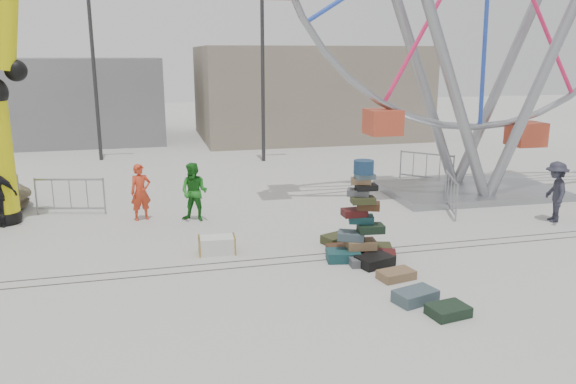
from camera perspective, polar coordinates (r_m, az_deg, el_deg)
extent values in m
plane|color=#9E9E99|center=(12.06, -3.90, -8.66)|extent=(90.00, 90.00, 0.00)
cube|color=#47443F|center=(12.61, -4.40, -7.62)|extent=(40.00, 0.04, 0.01)
cube|color=#47443F|center=(12.98, -4.70, -6.99)|extent=(40.00, 0.04, 0.01)
cube|color=gray|center=(32.31, 1.96, 10.11)|extent=(12.00, 8.00, 5.00)
cube|color=gray|center=(33.32, -21.39, 8.77)|extent=(10.00, 8.00, 4.40)
cylinder|color=#2D2D30|center=(24.49, -2.59, 12.42)|extent=(0.16, 0.16, 8.00)
cylinder|color=#2D2D30|center=(26.07, -19.11, 11.77)|extent=(0.16, 0.16, 8.00)
cube|color=#174247|center=(12.99, 5.64, -6.44)|extent=(0.83, 0.65, 0.24)
cube|color=#471213|center=(13.11, 9.34, -6.41)|extent=(0.84, 0.71, 0.23)
cube|color=#422715|center=(13.43, 5.42, -5.82)|extent=(0.67, 0.47, 0.21)
cube|color=#34381C|center=(13.54, 9.00, -5.73)|extent=(0.79, 0.65, 0.23)
cube|color=#525559|center=(12.79, 7.67, -6.97)|extent=(0.67, 0.48, 0.19)
cube|color=black|center=(13.66, 7.12, -5.53)|extent=(0.73, 0.61, 0.21)
cube|color=olive|center=(13.09, 7.44, -5.27)|extent=(0.72, 0.54, 0.21)
cube|color=#42555E|center=(13.03, 6.43, -4.43)|extent=(0.72, 0.63, 0.19)
cube|color=black|center=(12.99, 8.41, -3.68)|extent=(0.62, 0.46, 0.19)
cube|color=#174247|center=(13.05, 7.44, -2.73)|extent=(0.65, 0.52, 0.17)
cube|color=#471213|center=(12.94, 6.75, -2.08)|extent=(0.55, 0.38, 0.17)
cube|color=#422715|center=(12.89, 8.16, -1.40)|extent=(0.61, 0.53, 0.17)
cube|color=#34381C|center=(12.74, 7.62, -0.82)|extent=(0.57, 0.42, 0.15)
cube|color=#525559|center=(12.81, 7.15, -0.04)|extent=(0.59, 0.52, 0.15)
cube|color=black|center=(12.73, 7.97, 0.50)|extent=(0.50, 0.36, 0.13)
cube|color=olive|center=(12.73, 7.41, 1.12)|extent=(0.52, 0.43, 0.13)
cube|color=#42555E|center=(12.64, 7.81, 1.59)|extent=(0.45, 0.31, 0.11)
cylinder|color=navy|center=(12.62, 7.70, 2.53)|extent=(0.45, 0.45, 0.30)
sphere|color=black|center=(17.57, -26.74, -2.31)|extent=(0.86, 0.86, 0.86)
cylinder|color=#D7D20B|center=(17.02, -26.76, 15.15)|extent=(1.03, 0.78, 2.54)
sphere|color=black|center=(17.01, -25.91, 11.04)|extent=(0.59, 0.59, 0.59)
cube|color=gray|center=(19.97, 17.98, 0.15)|extent=(5.76, 3.56, 0.23)
cylinder|color=gray|center=(17.68, 15.55, 13.10)|extent=(3.95, 0.45, 9.18)
cylinder|color=gray|center=(19.62, 25.17, 12.34)|extent=(3.95, 0.45, 9.18)
cylinder|color=gray|center=(19.51, 12.70, 13.29)|extent=(3.95, 0.45, 9.18)
cylinder|color=gray|center=(21.28, 21.80, 12.68)|extent=(3.95, 0.45, 9.18)
cube|color=#BD4128|center=(19.67, 18.32, 4.64)|extent=(1.05, 1.05, 0.79)
cube|color=silver|center=(13.47, -7.23, -5.37)|extent=(0.89, 0.55, 0.40)
cube|color=#34381C|center=(14.13, 5.04, -4.77)|extent=(0.87, 0.74, 0.22)
cube|color=#525559|center=(13.31, 6.31, -6.11)|extent=(0.87, 0.70, 0.18)
cube|color=black|center=(12.78, 8.79, -6.92)|extent=(0.91, 0.76, 0.23)
cube|color=olive|center=(12.14, 10.94, -8.25)|extent=(0.83, 0.60, 0.19)
cube|color=#42555E|center=(11.16, 12.80, -10.27)|extent=(0.92, 0.70, 0.24)
cube|color=black|center=(10.76, 15.97, -11.51)|extent=(0.79, 0.62, 0.20)
imported|color=red|center=(16.42, -14.74, -0.01)|extent=(0.67, 0.54, 1.61)
imported|color=#1C701C|center=(16.00, -9.50, 0.00)|extent=(1.01, 0.94, 1.66)
imported|color=#252632|center=(17.41, 25.51, 0.03)|extent=(1.00, 1.26, 1.71)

